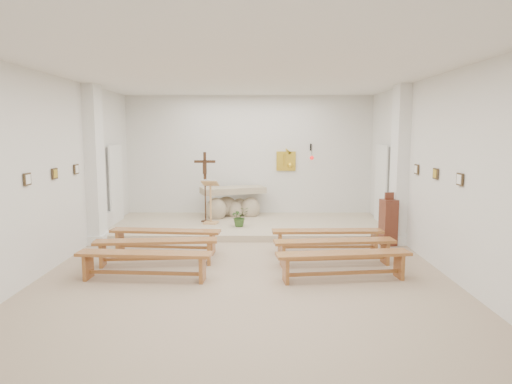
{
  "coord_description": "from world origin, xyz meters",
  "views": [
    {
      "loc": [
        0.22,
        -8.07,
        2.47
      ],
      "look_at": [
        0.2,
        1.6,
        1.2
      ],
      "focal_mm": 32.0,
      "sensor_mm": 36.0,
      "label": 1
    }
  ],
  "objects_px": {
    "bench_left_front": "(166,236)",
    "altar": "(232,204)",
    "bench_right_third": "(343,259)",
    "bench_right_second": "(334,246)",
    "donation_pedestal": "(388,222)",
    "crucifix_stand": "(205,182)",
    "lectern": "(210,202)",
    "bench_left_second": "(156,246)",
    "bench_right_front": "(327,236)",
    "bench_left_third": "(145,259)"
  },
  "relations": [
    {
      "from": "donation_pedestal",
      "to": "crucifix_stand",
      "type": "bearing_deg",
      "value": 144.04
    },
    {
      "from": "lectern",
      "to": "bench_left_second",
      "type": "distance_m",
      "value": 3.26
    },
    {
      "from": "altar",
      "to": "crucifix_stand",
      "type": "relative_size",
      "value": 1.03
    },
    {
      "from": "bench_right_front",
      "to": "bench_right_third",
      "type": "height_order",
      "value": "same"
    },
    {
      "from": "crucifix_stand",
      "to": "bench_right_front",
      "type": "xyz_separation_m",
      "value": [
        2.79,
        -2.52,
        -0.84
      ]
    },
    {
      "from": "altar",
      "to": "bench_right_front",
      "type": "xyz_separation_m",
      "value": [
        2.13,
        -3.29,
        -0.14
      ]
    },
    {
      "from": "bench_right_front",
      "to": "bench_left_second",
      "type": "distance_m",
      "value": 3.44
    },
    {
      "from": "bench_left_second",
      "to": "bench_right_second",
      "type": "xyz_separation_m",
      "value": [
        3.33,
        0.0,
        0.0
      ]
    },
    {
      "from": "bench_right_second",
      "to": "bench_left_front",
      "type": "bearing_deg",
      "value": 159.55
    },
    {
      "from": "bench_right_third",
      "to": "altar",
      "type": "bearing_deg",
      "value": 105.99
    },
    {
      "from": "bench_right_front",
      "to": "bench_right_third",
      "type": "bearing_deg",
      "value": -91.66
    },
    {
      "from": "bench_right_third",
      "to": "bench_left_third",
      "type": "bearing_deg",
      "value": 173.14
    },
    {
      "from": "bench_right_second",
      "to": "lectern",
      "type": "bearing_deg",
      "value": 124.17
    },
    {
      "from": "altar",
      "to": "bench_right_third",
      "type": "distance_m",
      "value": 5.49
    },
    {
      "from": "crucifix_stand",
      "to": "bench_right_third",
      "type": "bearing_deg",
      "value": -54.51
    },
    {
      "from": "crucifix_stand",
      "to": "bench_left_third",
      "type": "bearing_deg",
      "value": -94.71
    },
    {
      "from": "altar",
      "to": "crucifix_stand",
      "type": "bearing_deg",
      "value": -149.53
    },
    {
      "from": "altar",
      "to": "lectern",
      "type": "distance_m",
      "value": 1.15
    },
    {
      "from": "bench_left_second",
      "to": "bench_left_third",
      "type": "relative_size",
      "value": 1.0
    },
    {
      "from": "bench_left_front",
      "to": "altar",
      "type": "bearing_deg",
      "value": 75.39
    },
    {
      "from": "altar",
      "to": "bench_right_front",
      "type": "bearing_deg",
      "value": -75.78
    },
    {
      "from": "donation_pedestal",
      "to": "bench_left_second",
      "type": "xyz_separation_m",
      "value": [
        -4.76,
        -1.53,
        -0.16
      ]
    },
    {
      "from": "lectern",
      "to": "bench_left_third",
      "type": "distance_m",
      "value": 4.12
    },
    {
      "from": "donation_pedestal",
      "to": "bench_right_second",
      "type": "xyz_separation_m",
      "value": [
        -1.44,
        -1.53,
        -0.16
      ]
    },
    {
      "from": "bench_right_front",
      "to": "crucifix_stand",
      "type": "bearing_deg",
      "value": 136.19
    },
    {
      "from": "lectern",
      "to": "bench_left_third",
      "type": "xyz_separation_m",
      "value": [
        -0.7,
        -4.05,
        -0.36
      ]
    },
    {
      "from": "bench_left_second",
      "to": "bench_left_third",
      "type": "bearing_deg",
      "value": -95.09
    },
    {
      "from": "lectern",
      "to": "bench_right_second",
      "type": "xyz_separation_m",
      "value": [
        2.63,
        -3.16,
        -0.36
      ]
    },
    {
      "from": "bench_left_front",
      "to": "bench_right_second",
      "type": "relative_size",
      "value": 1.0
    },
    {
      "from": "lectern",
      "to": "bench_right_front",
      "type": "bearing_deg",
      "value": -31.22
    },
    {
      "from": "bench_left_front",
      "to": "bench_left_third",
      "type": "relative_size",
      "value": 1.0
    },
    {
      "from": "bench_right_front",
      "to": "bench_right_second",
      "type": "relative_size",
      "value": 0.99
    },
    {
      "from": "donation_pedestal",
      "to": "bench_right_front",
      "type": "xyz_separation_m",
      "value": [
        -1.44,
        -0.65,
        -0.16
      ]
    },
    {
      "from": "crucifix_stand",
      "to": "bench_left_second",
      "type": "height_order",
      "value": "crucifix_stand"
    },
    {
      "from": "crucifix_stand",
      "to": "bench_right_second",
      "type": "xyz_separation_m",
      "value": [
        2.79,
        -3.41,
        -0.84
      ]
    },
    {
      "from": "bench_left_third",
      "to": "bench_right_third",
      "type": "relative_size",
      "value": 1.0
    },
    {
      "from": "bench_right_front",
      "to": "altar",
      "type": "bearing_deg",
      "value": 121.29
    },
    {
      "from": "altar",
      "to": "lectern",
      "type": "relative_size",
      "value": 1.63
    },
    {
      "from": "crucifix_stand",
      "to": "donation_pedestal",
      "type": "xyz_separation_m",
      "value": [
        4.22,
        -1.88,
        -0.68
      ]
    },
    {
      "from": "bench_right_second",
      "to": "bench_right_third",
      "type": "xyz_separation_m",
      "value": [
        -0.0,
        -0.88,
        0.0
      ]
    },
    {
      "from": "donation_pedestal",
      "to": "altar",
      "type": "bearing_deg",
      "value": 131.49
    },
    {
      "from": "lectern",
      "to": "donation_pedestal",
      "type": "bearing_deg",
      "value": -12.19
    },
    {
      "from": "lectern",
      "to": "altar",
      "type": "bearing_deg",
      "value": 73.32
    },
    {
      "from": "lectern",
      "to": "donation_pedestal",
      "type": "height_order",
      "value": "lectern"
    },
    {
      "from": "altar",
      "to": "bench_right_front",
      "type": "relative_size",
      "value": 0.82
    },
    {
      "from": "bench_right_front",
      "to": "bench_right_second",
      "type": "distance_m",
      "value": 0.88
    },
    {
      "from": "bench_left_front",
      "to": "bench_right_third",
      "type": "bearing_deg",
      "value": -22.53
    },
    {
      "from": "bench_left_front",
      "to": "bench_left_second",
      "type": "bearing_deg",
      "value": -84.55
    },
    {
      "from": "bench_left_front",
      "to": "bench_right_second",
      "type": "xyz_separation_m",
      "value": [
        3.33,
        -0.88,
        0.0
      ]
    },
    {
      "from": "altar",
      "to": "bench_right_front",
      "type": "distance_m",
      "value": 3.92
    }
  ]
}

